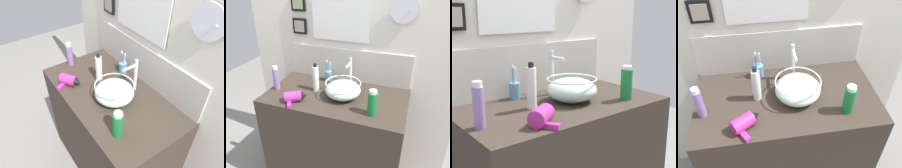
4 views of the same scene
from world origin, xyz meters
The scene contains 9 objects.
vanity_counter centered at (0.00, 0.00, 0.46)m, with size 1.10×0.60×0.93m, color #382D26.
back_panel centered at (0.00, 0.33, 1.24)m, with size 1.86×0.10×2.48m.
glass_bowl_sink centered at (0.06, -0.01, 1.00)m, with size 0.27×0.27×0.13m.
faucet centered at (0.06, 0.15, 1.08)m, with size 0.02×0.13×0.26m.
hair_drier centered at (-0.25, -0.19, 0.97)m, with size 0.18×0.19×0.08m.
toothbrush_cup centered at (-0.15, 0.22, 0.98)m, with size 0.06×0.06×0.19m.
spray_bottle centered at (0.32, -0.17, 1.02)m, with size 0.06×0.06×0.19m.
soap_dispenser centered at (-0.17, 0.01, 1.04)m, with size 0.05×0.05×0.24m.
lotion_bottle centered at (-0.49, -0.07, 1.03)m, with size 0.05×0.05×0.20m.
Camera 2 is at (0.53, -1.40, 1.78)m, focal length 35.00 mm.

